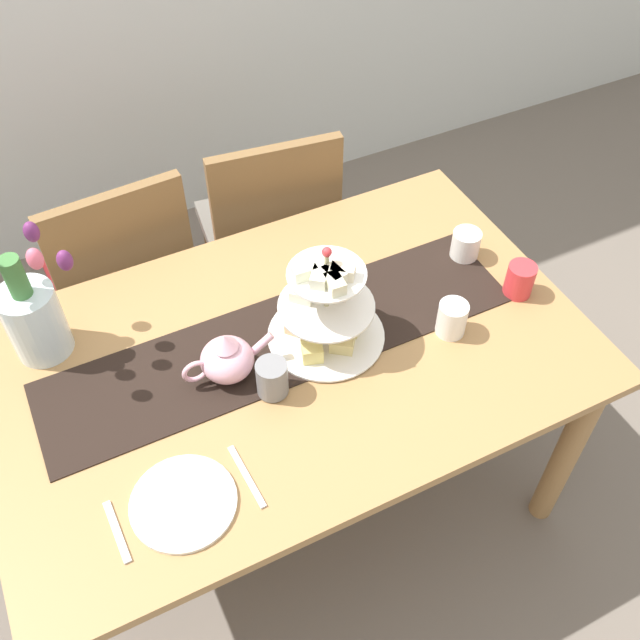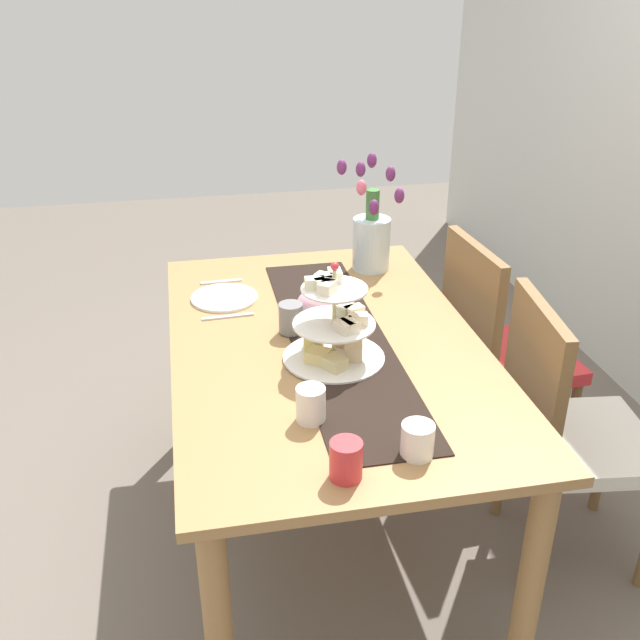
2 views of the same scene
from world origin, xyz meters
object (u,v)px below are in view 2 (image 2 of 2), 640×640
(cream_jug, at_px, (417,440))
(dinner_plate_left, at_px, (224,298))
(mug_orange, at_px, (346,460))
(chair_right, at_px, (564,424))
(mug_grey, at_px, (291,318))
(tulip_vase, at_px, (371,235))
(chair_left, at_px, (496,345))
(tiered_cake_stand, at_px, (335,328))
(mug_white_text, at_px, (311,404))
(teapot, at_px, (317,303))
(fork_left, at_px, (221,282))
(knife_left, at_px, (228,317))
(dining_table, at_px, (326,371))

(cream_jug, bearing_deg, dinner_plate_left, -158.53)
(cream_jug, bearing_deg, mug_orange, -75.51)
(chair_right, relative_size, mug_grey, 9.58)
(tulip_vase, distance_m, mug_orange, 1.24)
(tulip_vase, xyz_separation_m, cream_jug, (1.14, -0.18, -0.09))
(chair_left, xyz_separation_m, cream_jug, (0.87, -0.60, 0.27))
(tiered_cake_stand, height_order, mug_white_text, tiered_cake_stand)
(teapot, xyz_separation_m, dinner_plate_left, (-0.21, -0.28, -0.05))
(chair_left, relative_size, dinner_plate_left, 3.96)
(teapot, bearing_deg, tiered_cake_stand, 0.33)
(tiered_cake_stand, distance_m, fork_left, 0.70)
(knife_left, bearing_deg, mug_grey, 51.99)
(cream_jug, bearing_deg, tiered_cake_stand, -168.82)
(tulip_vase, bearing_deg, dinner_plate_left, -73.41)
(tulip_vase, bearing_deg, mug_grey, -39.45)
(knife_left, bearing_deg, chair_left, 92.68)
(cream_jug, xyz_separation_m, fork_left, (-1.11, -0.38, -0.04))
(dining_table, distance_m, knife_left, 0.38)
(tulip_vase, bearing_deg, chair_left, 57.44)
(chair_right, height_order, tiered_cake_stand, tiered_cake_stand)
(mug_grey, relative_size, mug_orange, 1.00)
(dinner_plate_left, xyz_separation_m, fork_left, (-0.15, 0.00, -0.00))
(tiered_cake_stand, distance_m, cream_jug, 0.50)
(mug_grey, bearing_deg, mug_orange, 0.79)
(teapot, distance_m, cream_jug, 0.76)
(fork_left, distance_m, mug_orange, 1.18)
(chair_right, xyz_separation_m, mug_white_text, (0.16, -0.82, 0.28))
(teapot, height_order, fork_left, teapot)
(chair_left, height_order, chair_right, same)
(tulip_vase, bearing_deg, tiered_cake_stand, -23.26)
(dinner_plate_left, bearing_deg, teapot, 52.82)
(fork_left, distance_m, mug_grey, 0.48)
(dining_table, xyz_separation_m, chair_left, (-0.27, 0.70, -0.13))
(dining_table, xyz_separation_m, cream_jug, (0.59, 0.10, 0.15))
(fork_left, bearing_deg, teapot, 38.21)
(dining_table, xyz_separation_m, mug_white_text, (0.40, -0.12, 0.15))
(chair_left, bearing_deg, teapot, -80.59)
(chair_left, xyz_separation_m, dinner_plate_left, (-0.10, -0.98, 0.24))
(dining_table, bearing_deg, mug_white_text, -17.01)
(teapot, relative_size, tulip_vase, 0.57)
(chair_right, height_order, knife_left, chair_right)
(chair_left, xyz_separation_m, knife_left, (0.05, -0.98, 0.24))
(mug_grey, height_order, mug_white_text, mug_grey)
(chair_left, relative_size, fork_left, 6.07)
(mug_white_text, bearing_deg, tiered_cake_stand, 157.04)
(chair_right, distance_m, fork_left, 1.27)
(chair_right, height_order, cream_jug, chair_right)
(mug_white_text, bearing_deg, fork_left, -170.15)
(tulip_vase, distance_m, knife_left, 0.66)
(chair_left, bearing_deg, chair_right, 0.05)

